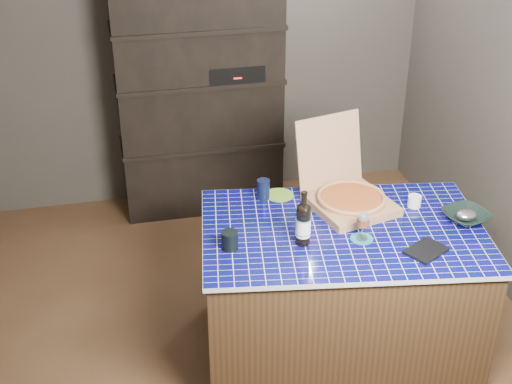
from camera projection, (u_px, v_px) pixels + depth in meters
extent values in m
plane|color=brown|center=(242.00, 323.00, 4.42)|extent=(3.50, 3.50, 0.00)
plane|color=#48443E|center=(193.00, 43.00, 5.30)|extent=(3.50, 0.00, 3.50)
plane|color=#48443E|center=(346.00, 362.00, 2.32)|extent=(3.50, 0.00, 3.50)
cube|color=black|center=(200.00, 98.00, 5.28)|extent=(1.20, 0.40, 1.80)
cube|color=black|center=(234.00, 69.00, 5.18)|extent=(0.40, 0.32, 0.12)
cube|color=#422B1A|center=(339.00, 293.00, 4.03)|extent=(1.60, 1.13, 0.80)
cube|color=#050B4E|center=(343.00, 231.00, 3.82)|extent=(1.64, 1.18, 0.03)
cube|color=tan|center=(351.00, 204.00, 4.00)|extent=(0.50, 0.50, 0.05)
cube|color=tan|center=(329.00, 150.00, 4.09)|extent=(0.43, 0.19, 0.41)
cylinder|color=#AE7548|center=(351.00, 200.00, 3.99)|extent=(0.39, 0.39, 0.01)
cylinder|color=maroon|center=(351.00, 198.00, 3.98)|extent=(0.34, 0.34, 0.01)
torus|color=#AE7548|center=(351.00, 197.00, 3.98)|extent=(0.39, 0.39, 0.02)
cylinder|color=black|center=(303.00, 226.00, 3.65)|extent=(0.08, 0.08, 0.21)
ellipsoid|color=black|center=(304.00, 208.00, 3.59)|extent=(0.08, 0.08, 0.04)
cylinder|color=black|center=(304.00, 199.00, 3.57)|extent=(0.03, 0.03, 0.09)
cylinder|color=white|center=(303.00, 227.00, 3.65)|extent=(0.08, 0.08, 0.10)
cylinder|color=#3C89CF|center=(303.00, 232.00, 3.67)|extent=(0.08, 0.08, 0.01)
cylinder|color=#3C89CF|center=(303.00, 219.00, 3.63)|extent=(0.08, 0.08, 0.01)
cylinder|color=#186A80|center=(362.00, 239.00, 3.73)|extent=(0.12, 0.12, 0.01)
cylinder|color=white|center=(362.00, 238.00, 3.73)|extent=(0.06, 0.06, 0.00)
cylinder|color=white|center=(362.00, 232.00, 3.71)|extent=(0.01, 0.01, 0.07)
ellipsoid|color=white|center=(363.00, 220.00, 3.67)|extent=(0.07, 0.07, 0.10)
cylinder|color=#CD5F20|center=(363.00, 222.00, 3.68)|extent=(0.06, 0.06, 0.04)
cylinder|color=white|center=(364.00, 217.00, 3.66)|extent=(0.06, 0.06, 0.02)
cylinder|color=black|center=(230.00, 240.00, 3.63)|extent=(0.09, 0.09, 0.10)
cube|color=black|center=(426.00, 251.00, 3.62)|extent=(0.25, 0.23, 0.02)
imported|color=black|center=(466.00, 216.00, 3.87)|extent=(0.29, 0.29, 0.06)
ellipsoid|color=silver|center=(466.00, 215.00, 3.87)|extent=(0.12, 0.10, 0.05)
cylinder|color=white|center=(414.00, 201.00, 4.01)|extent=(0.08, 0.08, 0.07)
cylinder|color=black|center=(263.00, 189.00, 4.08)|extent=(0.07, 0.07, 0.12)
cylinder|color=#609B21|center=(279.00, 195.00, 4.14)|extent=(0.16, 0.16, 0.01)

